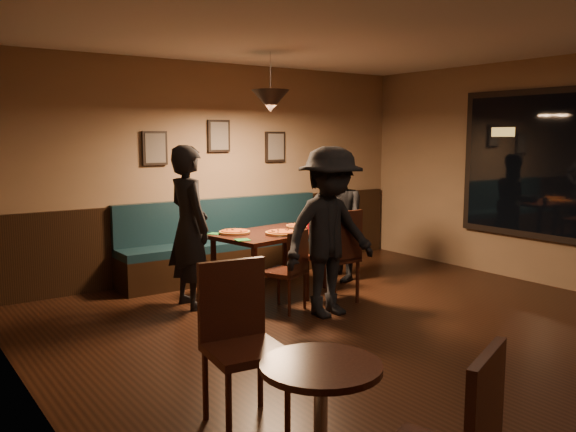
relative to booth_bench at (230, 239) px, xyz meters
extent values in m
plane|color=black|center=(0.00, -3.20, -0.50)|extent=(7.00, 7.00, 0.00)
plane|color=silver|center=(0.00, -3.20, 2.30)|extent=(7.00, 7.00, 0.00)
plane|color=#8C704F|center=(0.00, 0.30, 0.90)|extent=(6.00, 0.00, 6.00)
plane|color=#8C704F|center=(-3.00, -3.20, 0.90)|extent=(0.00, 7.00, 7.00)
cube|color=black|center=(0.00, 0.27, 0.00)|extent=(5.88, 0.06, 1.00)
cube|color=black|center=(2.96, -2.70, 1.00)|extent=(0.06, 2.56, 1.86)
plane|color=black|center=(2.93, -2.70, 1.00)|extent=(0.00, 2.40, 2.40)
cube|color=black|center=(-0.90, 0.27, 1.20)|extent=(0.32, 0.04, 0.42)
cube|color=black|center=(0.00, 0.27, 1.35)|extent=(0.32, 0.04, 0.42)
cube|color=black|center=(0.90, 0.27, 1.20)|extent=(0.32, 0.04, 0.42)
cone|color=black|center=(0.02, -0.94, 1.75)|extent=(0.44, 0.44, 0.25)
cube|color=black|center=(0.02, -0.94, -0.14)|extent=(1.47, 1.09, 0.72)
imported|color=black|center=(-1.05, -0.95, 0.38)|extent=(0.42, 0.64, 1.76)
imported|color=black|center=(1.05, -0.95, 0.28)|extent=(0.77, 0.88, 1.56)
imported|color=black|center=(-0.02, -2.08, 0.37)|extent=(1.15, 0.69, 1.75)
cylinder|color=orange|center=(-0.39, -0.79, 0.24)|extent=(0.47, 0.47, 0.04)
cylinder|color=#C37524|center=(0.02, -1.15, 0.24)|extent=(0.47, 0.47, 0.04)
cylinder|color=orange|center=(0.52, -0.81, 0.24)|extent=(0.36, 0.36, 0.04)
cylinder|color=black|center=(0.66, -1.26, 0.29)|extent=(0.06, 0.06, 0.13)
cylinder|color=#970510|center=(0.53, -1.01, 0.29)|extent=(0.04, 0.04, 0.13)
cube|color=#1D6D31|center=(-0.58, -0.66, 0.22)|extent=(0.19, 0.19, 0.01)
cube|color=#1E7228|center=(-0.54, -1.21, 0.22)|extent=(0.19, 0.19, 0.01)
cube|color=silver|center=(-0.02, -1.32, 0.22)|extent=(0.18, 0.08, 0.00)
cylinder|color=black|center=(-2.00, -4.43, -0.16)|extent=(0.82, 0.82, 0.68)
camera|label=1|loc=(-3.85, -6.75, 1.35)|focal=37.29mm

